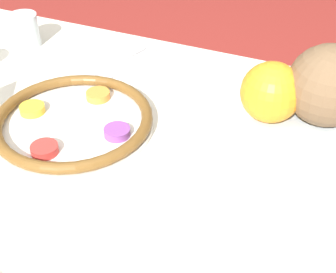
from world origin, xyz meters
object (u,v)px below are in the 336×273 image
object	(u,v)px
seder_plate	(73,121)
orange_fruit	(271,92)
fruit_stand	(288,136)
cup_near	(25,30)
coconut	(328,86)

from	to	relation	value
seder_plate	orange_fruit	world-z (taller)	orange_fruit
fruit_stand	orange_fruit	bearing A→B (deg)	-167.80
orange_fruit	cup_near	world-z (taller)	orange_fruit
seder_plate	orange_fruit	distance (m)	0.37
fruit_stand	coconut	distance (m)	0.09
coconut	orange_fruit	bearing A→B (deg)	-160.71
orange_fruit	seder_plate	bearing A→B (deg)	177.35
fruit_stand	orange_fruit	world-z (taller)	orange_fruit
orange_fruit	coconut	bearing A→B (deg)	19.29
fruit_stand	cup_near	xyz separation A→B (m)	(-0.64, 0.24, -0.06)
coconut	cup_near	size ratio (longest dim) A/B	1.45
fruit_stand	seder_plate	bearing A→B (deg)	178.63
coconut	cup_near	xyz separation A→B (m)	(-0.67, 0.22, -0.14)
coconut	cup_near	bearing A→B (deg)	161.75
orange_fruit	coconut	distance (m)	0.07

